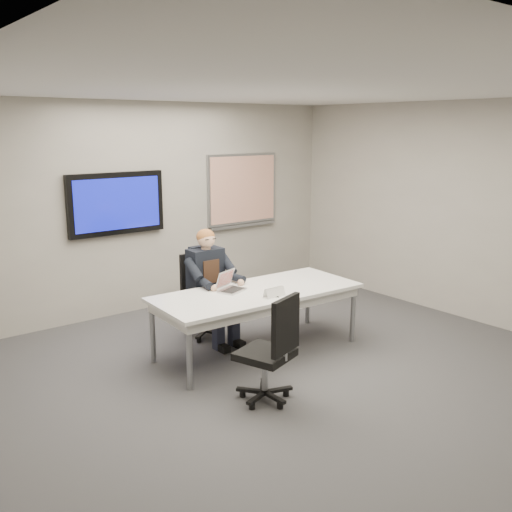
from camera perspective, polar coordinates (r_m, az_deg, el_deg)
floor at (r=5.86m, az=4.17°, el=-12.14°), size 6.00×6.00×0.02m
ceiling at (r=5.32m, az=4.68°, el=16.35°), size 6.00×6.00×0.02m
wall_back at (r=7.86m, az=-10.58°, el=4.79°), size 6.00×0.02×2.80m
wall_right at (r=7.74m, az=21.05°, el=4.04°), size 0.02×6.00×2.80m
conference_table at (r=6.28m, az=0.13°, el=-4.18°), size 2.36×1.08×0.71m
tv_display at (r=7.58m, az=-13.78°, el=5.12°), size 1.30×0.09×0.80m
whiteboard at (r=8.64m, az=-1.35°, el=6.59°), size 1.25×0.08×1.10m
office_chair_far at (r=6.90m, az=-5.32°, el=-5.46°), size 0.48×0.48×1.00m
office_chair_near at (r=5.28m, az=1.31°, el=-11.19°), size 0.62×0.62×1.02m
seated_person at (r=6.64m, az=-4.21°, el=-4.18°), size 0.41×0.70×1.32m
laptop at (r=6.27m, az=-2.68°, el=-2.95°), size 0.35×0.37×0.21m
name_tent at (r=6.04m, az=1.82°, el=-3.60°), size 0.25×0.07×0.10m
pen at (r=6.05m, az=1.79°, el=-4.01°), size 0.05×0.13×0.01m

